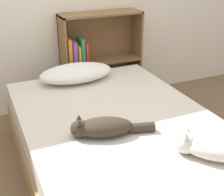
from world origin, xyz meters
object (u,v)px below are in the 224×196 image
at_px(pillow, 76,73).
at_px(bed, 120,149).
at_px(cat_light, 212,148).
at_px(cat_dark, 103,127).
at_px(bookshelf, 97,58).

bearing_deg(pillow, bed, -85.76).
distance_m(bed, cat_light, 0.72).
relative_size(pillow, cat_light, 1.37).
bearing_deg(pillow, cat_dark, -97.86).
bearing_deg(bed, cat_dark, -145.42).
bearing_deg(bookshelf, cat_dark, -109.83).
xyz_separation_m(cat_light, bookshelf, (0.02, 1.83, -0.03)).
distance_m(bed, pillow, 0.86).
height_order(cat_light, cat_dark, cat_light).
relative_size(pillow, bookshelf, 0.66).
xyz_separation_m(pillow, cat_dark, (-0.13, -0.93, -0.02)).
distance_m(bed, cat_dark, 0.38).
relative_size(cat_light, bookshelf, 0.48).
bearing_deg(bed, bookshelf, 76.09).
bearing_deg(bed, pillow, 94.24).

